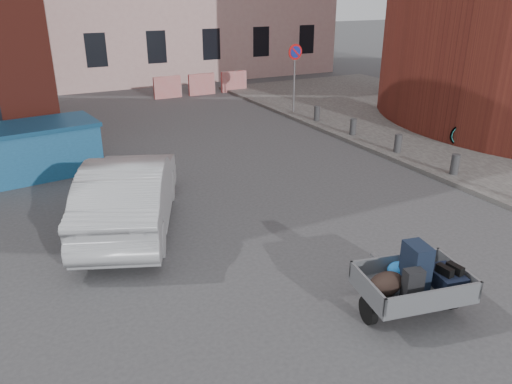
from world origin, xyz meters
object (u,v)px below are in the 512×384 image
dumpster (33,150)px  silver_car (130,192)px  trailer (412,281)px  bicycle (479,128)px

dumpster → silver_car: size_ratio=0.76×
trailer → silver_car: (-3.03, 5.16, 0.17)m
dumpster → bicycle: dumpster is taller
trailer → bicycle: (8.26, 5.74, 0.03)m
silver_car → dumpster: bearing=-48.7°
bicycle → dumpster: bearing=91.0°
trailer → silver_car: size_ratio=0.41×
trailer → dumpster: bearing=126.9°
bicycle → silver_car: bearing=110.3°
silver_car → bicycle: (11.28, 0.58, -0.13)m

